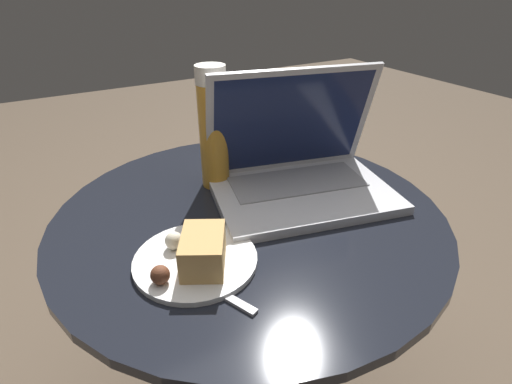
# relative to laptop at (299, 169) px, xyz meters

# --- Properties ---
(ground_plane) EXTENTS (6.00, 6.00, 0.00)m
(ground_plane) POSITION_rel_laptop_xyz_m (-0.13, -0.02, -0.55)
(ground_plane) COLOR brown
(table) EXTENTS (0.73, 0.73, 0.50)m
(table) POSITION_rel_laptop_xyz_m (-0.13, -0.02, -0.19)
(table) COLOR #515156
(table) RESTS_ON ground_plane
(laptop) EXTENTS (0.39, 0.31, 0.25)m
(laptop) POSITION_rel_laptop_xyz_m (0.00, 0.00, 0.00)
(laptop) COLOR silver
(laptop) RESTS_ON table
(beer_glass) EXTENTS (0.06, 0.06, 0.25)m
(beer_glass) POSITION_rel_laptop_xyz_m (-0.13, 0.11, 0.07)
(beer_glass) COLOR gold
(beer_glass) RESTS_ON table
(snack_plate) EXTENTS (0.19, 0.19, 0.06)m
(snack_plate) POSITION_rel_laptop_xyz_m (-0.27, -0.12, -0.03)
(snack_plate) COLOR white
(snack_plate) RESTS_ON table
(fork) EXTENTS (0.08, 0.16, 0.00)m
(fork) POSITION_rel_laptop_xyz_m (-0.28, -0.16, -0.05)
(fork) COLOR #B2B2B7
(fork) RESTS_ON table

